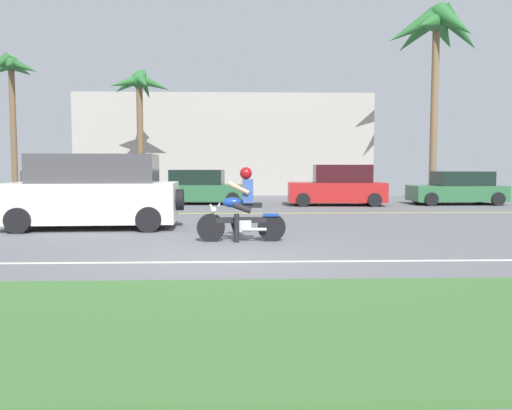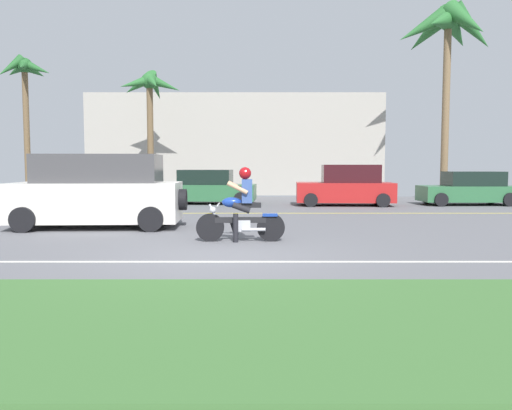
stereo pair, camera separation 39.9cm
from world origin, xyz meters
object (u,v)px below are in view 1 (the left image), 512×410
at_px(palm_tree_2, 11,79).
at_px(palm_tree_0, 139,92).
at_px(motorcyclist, 242,210).
at_px(parked_car_2, 338,187).
at_px(parked_car_0, 60,189).
at_px(parked_car_1, 201,188).
at_px(parked_car_3, 458,189).
at_px(suv_nearby, 94,192).
at_px(palm_tree_1, 436,34).

bearing_deg(palm_tree_2, palm_tree_0, -4.24).
height_order(motorcyclist, parked_car_2, parked_car_2).
distance_m(parked_car_0, parked_car_1, 6.01).
distance_m(parked_car_3, palm_tree_2, 21.58).
xyz_separation_m(parked_car_1, parked_car_2, (5.81, -0.94, 0.09)).
height_order(suv_nearby, parked_car_3, suv_nearby).
bearing_deg(parked_car_2, palm_tree_1, 32.26).
distance_m(parked_car_2, parked_car_3, 5.26).
bearing_deg(palm_tree_2, parked_car_1, -20.14).
relative_size(motorcyclist, suv_nearby, 0.42).
height_order(suv_nearby, parked_car_0, suv_nearby).
bearing_deg(parked_car_2, palm_tree_2, 163.90).
relative_size(suv_nearby, parked_car_2, 1.14).
bearing_deg(palm_tree_0, motorcyclist, -70.86).
relative_size(suv_nearby, palm_tree_0, 0.73).
xyz_separation_m(parked_car_2, palm_tree_1, (5.26, 3.32, 7.15)).
bearing_deg(palm_tree_2, suv_nearby, -58.93).
height_order(suv_nearby, palm_tree_2, palm_tree_2).
distance_m(suv_nearby, parked_car_2, 11.06).
xyz_separation_m(parked_car_2, palm_tree_2, (-15.27, 4.41, 5.11)).
bearing_deg(palm_tree_0, parked_car_2, -23.68).
distance_m(parked_car_0, parked_car_2, 11.85).
height_order(suv_nearby, parked_car_1, suv_nearby).
relative_size(parked_car_2, parked_car_3, 1.04).
xyz_separation_m(motorcyclist, palm_tree_2, (-11.17, 14.54, 5.21)).
bearing_deg(parked_car_1, motorcyclist, -81.22).
bearing_deg(parked_car_1, palm_tree_2, 159.86).
xyz_separation_m(parked_car_0, palm_tree_0, (2.83, 3.14, 4.54)).
height_order(palm_tree_1, palm_tree_2, palm_tree_1).
bearing_deg(palm_tree_1, suv_nearby, -140.59).
height_order(parked_car_0, palm_tree_0, palm_tree_0).
distance_m(suv_nearby, parked_car_3, 15.45).
bearing_deg(parked_car_3, palm_tree_0, 165.57).
relative_size(motorcyclist, parked_car_2, 0.48).
distance_m(parked_car_1, palm_tree_1, 13.45).
relative_size(parked_car_0, palm_tree_2, 0.59).
bearing_deg(palm_tree_2, motorcyclist, -52.48).
height_order(parked_car_2, parked_car_3, parked_car_2).
height_order(parked_car_1, parked_car_3, parked_car_1).
height_order(motorcyclist, parked_car_1, motorcyclist).
distance_m(motorcyclist, palm_tree_0, 15.57).
height_order(parked_car_3, palm_tree_1, palm_tree_1).
relative_size(parked_car_2, palm_tree_1, 0.44).
bearing_deg(palm_tree_1, motorcyclist, -124.84).
bearing_deg(parked_car_0, palm_tree_0, 47.96).
xyz_separation_m(palm_tree_0, palm_tree_1, (14.25, -0.62, 2.72)).
xyz_separation_m(motorcyclist, palm_tree_1, (9.37, 13.46, 7.24)).
xyz_separation_m(suv_nearby, parked_car_3, (13.28, 7.88, -0.29)).
distance_m(parked_car_1, parked_car_2, 5.89).
height_order(palm_tree_0, palm_tree_2, palm_tree_2).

